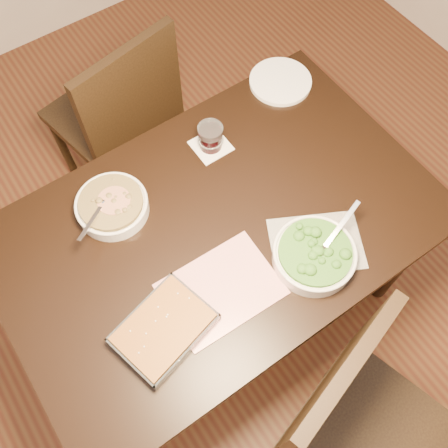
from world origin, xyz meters
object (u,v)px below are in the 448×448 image
dinner_plate (280,81)px  chair_far (121,115)px  baking_dish (164,329)px  wine_tumbler (211,137)px  broccoli_bowl (314,255)px  table (219,237)px  stew_bowl (112,205)px  chair_near (355,420)px

dinner_plate → chair_far: (-0.51, 0.39, -0.22)m
baking_dish → wine_tumbler: (0.48, 0.47, 0.03)m
broccoli_bowl → wine_tumbler: wine_tumbler is taller
table → stew_bowl: stew_bowl is taller
stew_bowl → baking_dish: size_ratio=0.76×
wine_tumbler → chair_near: 1.01m
baking_dish → table: bearing=17.7°
table → baking_dish: bearing=-148.5°
chair_near → chair_far: 1.45m
table → broccoli_bowl: (0.17, -0.27, 0.13)m
broccoli_bowl → baking_dish: (-0.49, 0.07, -0.01)m
wine_tumbler → chair_near: (-0.13, -0.97, -0.26)m
chair_near → chair_far: bearing=74.5°
dinner_plate → chair_far: 0.68m
table → stew_bowl: 0.37m
table → chair_far: 0.76m
table → wine_tumbler: (0.15, 0.27, 0.15)m
stew_bowl → chair_near: (0.27, -0.94, -0.24)m
broccoli_bowl → chair_far: size_ratio=0.30×
stew_bowl → broccoli_bowl: size_ratio=0.82×
baking_dish → chair_far: chair_far is taller
table → dinner_plate: 0.65m
table → wine_tumbler: wine_tumbler is taller
stew_bowl → broccoli_bowl: bearing=-50.2°
stew_bowl → baking_dish: 0.44m
broccoli_bowl → chair_near: bearing=-109.0°
broccoli_bowl → baking_dish: 0.50m
table → baking_dish: size_ratio=4.56×
baking_dish → dinner_plate: (0.85, 0.56, -0.02)m
dinner_plate → table: bearing=-145.8°
table → broccoli_bowl: broccoli_bowl is taller
dinner_plate → chair_far: bearing=142.7°
table → broccoli_bowl: size_ratio=4.90×
stew_bowl → chair_near: 1.00m
wine_tumbler → stew_bowl: bearing=-175.3°
chair_far → table: bearing=77.7°
broccoli_bowl → baking_dish: bearing=172.1°
baking_dish → dinner_plate: 1.02m
broccoli_bowl → wine_tumbler: size_ratio=2.98×
baking_dish → chair_near: size_ratio=0.32×
stew_bowl → chair_far: size_ratio=0.24×
baking_dish → chair_far: bearing=56.3°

